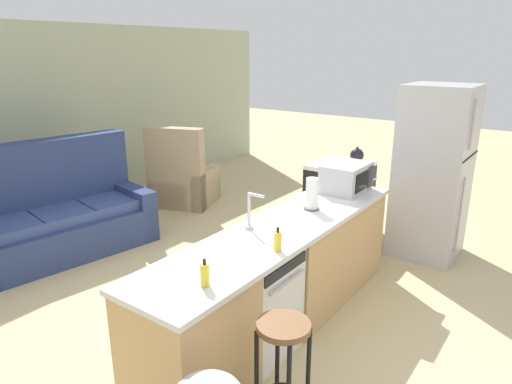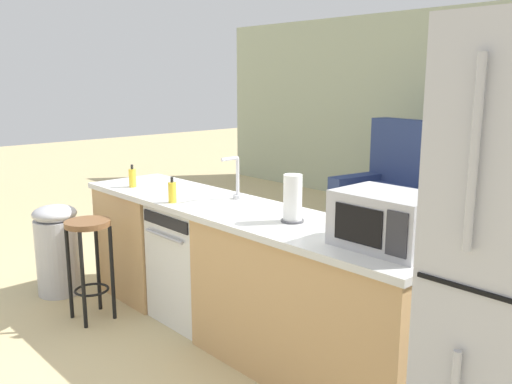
# 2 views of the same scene
# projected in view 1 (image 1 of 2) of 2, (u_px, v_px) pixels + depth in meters

# --- Properties ---
(ground_plane) EXTENTS (24.00, 24.00, 0.00)m
(ground_plane) POSITION_uv_depth(u_px,v_px,m) (270.00, 333.00, 3.78)
(ground_plane) COLOR tan
(wall_back) EXTENTS (10.00, 0.06, 2.60)m
(wall_back) POSITION_uv_depth(u_px,v_px,m) (20.00, 125.00, 5.98)
(wall_back) COLOR #A8B293
(wall_back) RESTS_ON ground_plane
(kitchen_counter) EXTENTS (2.94, 0.66, 0.90)m
(kitchen_counter) POSITION_uv_depth(u_px,v_px,m) (287.00, 276.00, 3.84)
(kitchen_counter) COLOR tan
(kitchen_counter) RESTS_ON ground_plane
(dishwasher) EXTENTS (0.58, 0.61, 0.84)m
(dishwasher) POSITION_uv_depth(u_px,v_px,m) (252.00, 301.00, 3.46)
(dishwasher) COLOR white
(dishwasher) RESTS_ON ground_plane
(stove_range) EXTENTS (0.76, 0.68, 0.90)m
(stove_range) POSITION_uv_depth(u_px,v_px,m) (339.00, 198.00, 5.77)
(stove_range) COLOR black
(stove_range) RESTS_ON ground_plane
(refrigerator) EXTENTS (0.72, 0.73, 1.90)m
(refrigerator) POSITION_uv_depth(u_px,v_px,m) (433.00, 173.00, 5.00)
(refrigerator) COLOR #B7B7BC
(refrigerator) RESTS_ON ground_plane
(microwave) EXTENTS (0.50, 0.37, 0.28)m
(microwave) POSITION_uv_depth(u_px,v_px,m) (346.00, 178.00, 4.48)
(microwave) COLOR #B7B7BC
(microwave) RESTS_ON kitchen_counter
(sink_faucet) EXTENTS (0.07, 0.18, 0.30)m
(sink_faucet) POSITION_uv_depth(u_px,v_px,m) (250.00, 213.00, 3.53)
(sink_faucet) COLOR silver
(sink_faucet) RESTS_ON kitchen_counter
(paper_towel_roll) EXTENTS (0.14, 0.14, 0.28)m
(paper_towel_roll) POSITION_uv_depth(u_px,v_px,m) (312.00, 194.00, 3.97)
(paper_towel_roll) COLOR #4C4C51
(paper_towel_roll) RESTS_ON kitchen_counter
(soap_bottle) EXTENTS (0.06, 0.06, 0.18)m
(soap_bottle) POSITION_uv_depth(u_px,v_px,m) (278.00, 241.00, 3.16)
(soap_bottle) COLOR yellow
(soap_bottle) RESTS_ON kitchen_counter
(dish_soap_bottle) EXTENTS (0.06, 0.06, 0.18)m
(dish_soap_bottle) POSITION_uv_depth(u_px,v_px,m) (205.00, 275.00, 2.69)
(dish_soap_bottle) COLOR yellow
(dish_soap_bottle) RESTS_ON kitchen_counter
(kettle) EXTENTS (0.21, 0.17, 0.19)m
(kettle) POSITION_uv_depth(u_px,v_px,m) (357.00, 155.00, 5.67)
(kettle) COLOR black
(kettle) RESTS_ON stove_range
(bar_stool) EXTENTS (0.32, 0.32, 0.74)m
(bar_stool) POSITION_uv_depth(u_px,v_px,m) (283.00, 353.00, 2.68)
(bar_stool) COLOR brown
(bar_stool) RESTS_ON ground_plane
(couch) EXTENTS (2.12, 1.22, 1.27)m
(couch) POSITION_uv_depth(u_px,v_px,m) (56.00, 218.00, 5.22)
(couch) COLOR navy
(couch) RESTS_ON ground_plane
(armchair) EXTENTS (1.04, 1.07, 1.20)m
(armchair) POSITION_uv_depth(u_px,v_px,m) (182.00, 182.00, 6.79)
(armchair) COLOR tan
(armchair) RESTS_ON ground_plane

